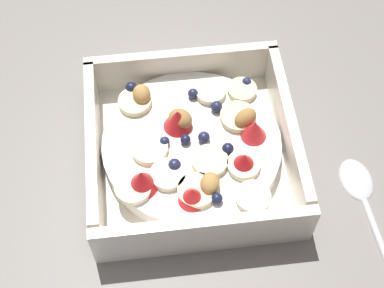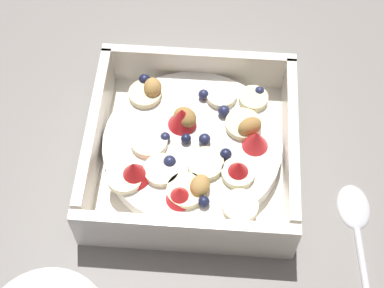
% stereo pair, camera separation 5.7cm
% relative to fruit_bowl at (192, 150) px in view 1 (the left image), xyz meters
% --- Properties ---
extents(ground_plane, '(2.40, 2.40, 0.00)m').
position_rel_fruit_bowl_xyz_m(ground_plane, '(0.02, -0.00, -0.02)').
color(ground_plane, gray).
extents(fruit_bowl, '(0.20, 0.20, 0.06)m').
position_rel_fruit_bowl_xyz_m(fruit_bowl, '(0.00, 0.00, 0.00)').
color(fruit_bowl, white).
rests_on(fruit_bowl, ground).
extents(spoon, '(0.04, 0.17, 0.01)m').
position_rel_fruit_bowl_xyz_m(spoon, '(-0.16, 0.07, -0.02)').
color(spoon, silver).
rests_on(spoon, ground).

